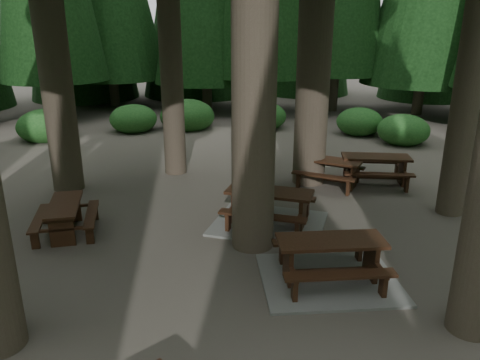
{
  "coord_description": "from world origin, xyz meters",
  "views": [
    {
      "loc": [
        0.72,
        -8.44,
        4.34
      ],
      "look_at": [
        0.52,
        1.06,
        1.1
      ],
      "focal_mm": 35.0,
      "sensor_mm": 36.0,
      "label": 1
    }
  ],
  "objects_px": {
    "picnic_table_f": "(329,168)",
    "picnic_table_b": "(65,214)",
    "picnic_table_a": "(329,266)",
    "picnic_table_c": "(269,213)",
    "picnic_table_d": "(375,165)"
  },
  "relations": [
    {
      "from": "picnic_table_b",
      "to": "picnic_table_d",
      "type": "bearing_deg",
      "value": -78.84
    },
    {
      "from": "picnic_table_b",
      "to": "picnic_table_c",
      "type": "relative_size",
      "value": 0.64
    },
    {
      "from": "picnic_table_a",
      "to": "picnic_table_f",
      "type": "relative_size",
      "value": 1.19
    },
    {
      "from": "picnic_table_b",
      "to": "picnic_table_d",
      "type": "distance_m",
      "value": 8.18
    },
    {
      "from": "picnic_table_a",
      "to": "picnic_table_d",
      "type": "distance_m",
      "value": 5.66
    },
    {
      "from": "picnic_table_c",
      "to": "picnic_table_d",
      "type": "bearing_deg",
      "value": 58.9
    },
    {
      "from": "picnic_table_b",
      "to": "picnic_table_f",
      "type": "relative_size",
      "value": 0.86
    },
    {
      "from": "picnic_table_a",
      "to": "picnic_table_d",
      "type": "height_order",
      "value": "picnic_table_d"
    },
    {
      "from": "picnic_table_f",
      "to": "picnic_table_b",
      "type": "bearing_deg",
      "value": -127.51
    },
    {
      "from": "picnic_table_a",
      "to": "picnic_table_f",
      "type": "bearing_deg",
      "value": 75.17
    },
    {
      "from": "picnic_table_d",
      "to": "picnic_table_a",
      "type": "bearing_deg",
      "value": -107.37
    },
    {
      "from": "picnic_table_a",
      "to": "picnic_table_c",
      "type": "distance_m",
      "value": 2.55
    },
    {
      "from": "picnic_table_f",
      "to": "picnic_table_a",
      "type": "bearing_deg",
      "value": -74.34
    },
    {
      "from": "picnic_table_b",
      "to": "picnic_table_a",
      "type": "bearing_deg",
      "value": -122.51
    },
    {
      "from": "picnic_table_a",
      "to": "picnic_table_b",
      "type": "height_order",
      "value": "picnic_table_a"
    }
  ]
}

